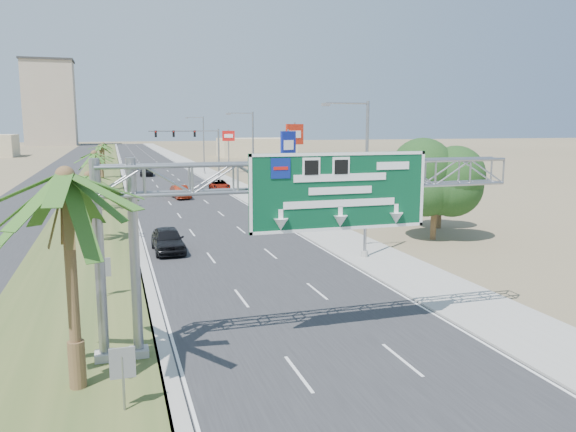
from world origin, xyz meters
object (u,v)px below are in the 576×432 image
(pole_sign_red_far, at_px, (229,139))
(car_right_lane, at_px, (219,185))
(sign_gantry, at_px, (298,190))
(pole_sign_blue, at_px, (288,148))
(palm_near, at_px, (65,178))
(store_building, at_px, (327,170))
(car_mid_lane, at_px, (180,192))
(car_far, at_px, (147,171))
(car_left_lane, at_px, (168,240))
(pole_sign_red_near, at_px, (295,139))
(signal_mast, at_px, (205,151))

(pole_sign_red_far, bearing_deg, car_right_lane, -104.00)
(sign_gantry, xyz_separation_m, pole_sign_blue, (11.81, 39.07, -0.03))
(palm_near, xyz_separation_m, store_building, (31.20, 58.00, -4.93))
(car_mid_lane, height_order, pole_sign_blue, pole_sign_blue)
(car_far, height_order, pole_sign_blue, pole_sign_blue)
(store_building, distance_m, car_mid_lane, 24.61)
(car_left_lane, distance_m, car_far, 59.92)
(palm_near, distance_m, store_building, 66.04)
(car_right_lane, relative_size, pole_sign_blue, 0.63)
(car_mid_lane, relative_size, pole_sign_red_far, 0.59)
(palm_near, height_order, pole_sign_red_near, pole_sign_red_near)
(pole_sign_blue, bearing_deg, signal_mast, 103.64)
(car_right_lane, xyz_separation_m, pole_sign_red_near, (7.44, -9.04, 6.25))
(palm_near, bearing_deg, signal_mast, 77.34)
(palm_near, bearing_deg, sign_gantry, 13.32)
(store_building, bearing_deg, car_mid_lane, -155.53)
(palm_near, relative_size, car_left_lane, 1.69)
(store_building, bearing_deg, car_right_lane, -167.24)
(signal_mast, bearing_deg, car_right_lane, -88.53)
(signal_mast, bearing_deg, pole_sign_red_near, -67.72)
(car_mid_lane, bearing_deg, pole_sign_red_near, -17.25)
(car_left_lane, distance_m, car_right_lane, 36.06)
(signal_mast, bearing_deg, car_mid_lane, -108.95)
(car_far, height_order, pole_sign_red_far, pole_sign_red_far)
(store_building, distance_m, pole_sign_blue, 20.79)
(pole_sign_blue, bearing_deg, pole_sign_red_near, 63.39)
(sign_gantry, distance_m, car_right_lane, 52.99)
(pole_sign_red_near, bearing_deg, palm_near, -116.01)
(signal_mast, bearing_deg, store_building, -19.54)
(car_right_lane, height_order, pole_sign_blue, pole_sign_blue)
(pole_sign_red_far, bearing_deg, signal_mast, -112.12)
(pole_sign_red_near, bearing_deg, pole_sign_blue, -116.61)
(signal_mast, relative_size, car_mid_lane, 2.24)
(car_right_lane, xyz_separation_m, car_far, (-7.80, 25.22, 0.07))
(car_far, relative_size, pole_sign_blue, 0.66)
(pole_sign_red_far, bearing_deg, car_mid_lane, -110.59)
(pole_sign_blue, bearing_deg, pole_sign_red_far, 88.07)
(palm_near, xyz_separation_m, car_right_lane, (14.62, 54.25, -6.22))
(car_far, bearing_deg, sign_gantry, -84.79)
(car_left_lane, distance_m, pole_sign_blue, 26.79)
(car_right_lane, relative_size, pole_sign_red_near, 0.57)
(car_far, relative_size, pole_sign_red_far, 0.69)
(store_building, bearing_deg, pole_sign_blue, -123.49)
(signal_mast, bearing_deg, pole_sign_blue, -76.36)
(car_left_lane, bearing_deg, car_mid_lane, 80.45)
(car_mid_lane, distance_m, car_far, 31.71)
(car_left_lane, bearing_deg, signal_mast, 76.46)
(pole_sign_red_near, bearing_deg, car_left_lane, -124.08)
(pole_sign_red_far, bearing_deg, car_far, -173.95)
(sign_gantry, bearing_deg, store_building, 67.64)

